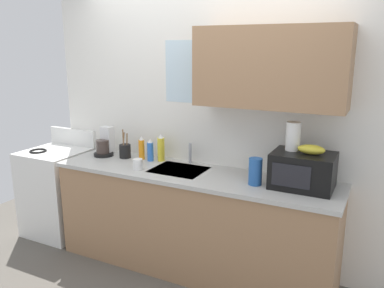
# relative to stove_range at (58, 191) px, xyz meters

# --- Properties ---
(kitchen_wall_assembly) EXTENTS (3.27, 0.42, 2.50)m
(kitchen_wall_assembly) POSITION_rel_stove_range_xyz_m (1.73, 0.30, 0.91)
(kitchen_wall_assembly) COLOR white
(kitchen_wall_assembly) RESTS_ON ground
(counter_unit) EXTENTS (2.50, 0.63, 0.90)m
(counter_unit) POSITION_rel_stove_range_xyz_m (1.59, -0.00, -0.00)
(counter_unit) COLOR #9E7551
(counter_unit) RESTS_ON ground
(sink_faucet) EXTENTS (0.03, 0.03, 0.19)m
(sink_faucet) POSITION_rel_stove_range_xyz_m (1.46, 0.24, 0.54)
(sink_faucet) COLOR #B2B5BA
(sink_faucet) RESTS_ON counter_unit
(stove_range) EXTENTS (0.60, 0.60, 1.08)m
(stove_range) POSITION_rel_stove_range_xyz_m (0.00, 0.00, 0.00)
(stove_range) COLOR white
(stove_range) RESTS_ON ground
(microwave) EXTENTS (0.46, 0.35, 0.27)m
(microwave) POSITION_rel_stove_range_xyz_m (2.51, 0.04, 0.58)
(microwave) COLOR black
(microwave) RESTS_ON counter_unit
(banana_bunch) EXTENTS (0.20, 0.11, 0.07)m
(banana_bunch) POSITION_rel_stove_range_xyz_m (2.56, 0.05, 0.75)
(banana_bunch) COLOR gold
(banana_bunch) RESTS_ON microwave
(paper_towel_roll) EXTENTS (0.11, 0.11, 0.22)m
(paper_towel_roll) POSITION_rel_stove_range_xyz_m (2.41, 0.10, 0.82)
(paper_towel_roll) COLOR white
(paper_towel_roll) RESTS_ON microwave
(coffee_maker) EXTENTS (0.19, 0.21, 0.28)m
(coffee_maker) POSITION_rel_stove_range_xyz_m (0.58, 0.10, 0.55)
(coffee_maker) COLOR black
(coffee_maker) RESTS_ON counter_unit
(dish_soap_bottle_yellow) EXTENTS (0.07, 0.07, 0.25)m
(dish_soap_bottle_yellow) POSITION_rel_stove_range_xyz_m (1.18, 0.18, 0.56)
(dish_soap_bottle_yellow) COLOR yellow
(dish_soap_bottle_yellow) RESTS_ON counter_unit
(dish_soap_bottle_blue) EXTENTS (0.06, 0.06, 0.21)m
(dish_soap_bottle_blue) POSITION_rel_stove_range_xyz_m (1.08, 0.14, 0.54)
(dish_soap_bottle_blue) COLOR blue
(dish_soap_bottle_blue) RESTS_ON counter_unit
(dish_soap_bottle_orange) EXTENTS (0.06, 0.06, 0.22)m
(dish_soap_bottle_orange) POSITION_rel_stove_range_xyz_m (0.98, 0.14, 0.55)
(dish_soap_bottle_orange) COLOR orange
(dish_soap_bottle_orange) RESTS_ON counter_unit
(cereal_canister) EXTENTS (0.10, 0.10, 0.21)m
(cereal_canister) POSITION_rel_stove_range_xyz_m (2.17, -0.05, 0.55)
(cereal_canister) COLOR #2659A5
(cereal_canister) RESTS_ON counter_unit
(mug_white) EXTENTS (0.08, 0.08, 0.09)m
(mug_white) POSITION_rel_stove_range_xyz_m (1.14, -0.14, 0.49)
(mug_white) COLOR white
(mug_white) RESTS_ON counter_unit
(utensil_crock) EXTENTS (0.11, 0.11, 0.28)m
(utensil_crock) POSITION_rel_stove_range_xyz_m (0.81, 0.12, 0.51)
(utensil_crock) COLOR black
(utensil_crock) RESTS_ON counter_unit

